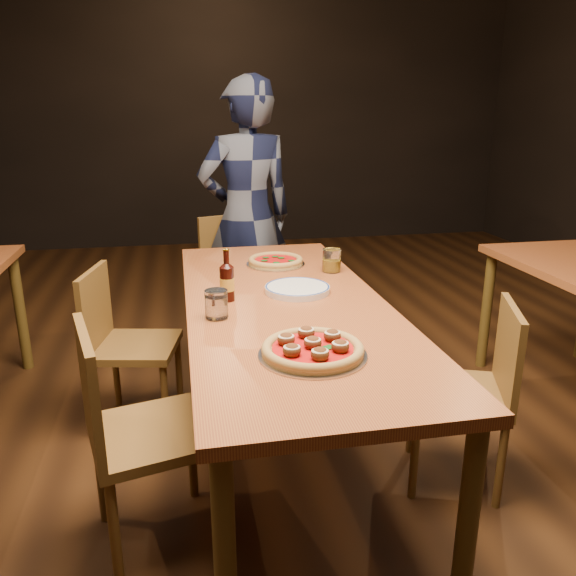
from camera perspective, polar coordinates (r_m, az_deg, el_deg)
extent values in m
plane|color=black|center=(2.62, -0.22, -17.06)|extent=(9.00, 9.00, 0.00)
plane|color=black|center=(6.64, -7.92, 17.34)|extent=(7.00, 0.00, 7.00)
cube|color=maroon|center=(2.29, -0.24, -1.79)|extent=(0.80, 2.00, 0.04)
cylinder|color=#544018|center=(1.63, -6.39, -26.29)|extent=(0.06, 0.06, 0.71)
cylinder|color=#544018|center=(3.26, -9.24, -3.06)|extent=(0.06, 0.06, 0.71)
cylinder|color=#544018|center=(1.79, 17.71, -22.43)|extent=(0.06, 0.06, 0.71)
cylinder|color=#544018|center=(3.35, 2.47, -2.32)|extent=(0.06, 0.06, 0.71)
cylinder|color=#544018|center=(3.67, -25.54, -2.26)|extent=(0.06, 0.06, 0.71)
cylinder|color=#544018|center=(3.55, 19.51, -2.19)|extent=(0.06, 0.06, 0.71)
cylinder|color=#B7B7BF|center=(1.78, 2.51, -6.79)|extent=(0.34, 0.34, 0.01)
cylinder|color=tan|center=(1.77, 2.52, -6.44)|extent=(0.32, 0.32, 0.02)
torus|color=tan|center=(1.77, 2.52, -6.17)|extent=(0.32, 0.32, 0.03)
cylinder|color=#981108|center=(1.77, 2.52, -6.11)|extent=(0.26, 0.26, 0.00)
cylinder|color=#B7B7BF|center=(2.83, -1.27, 2.45)|extent=(0.29, 0.29, 0.01)
cylinder|color=tan|center=(2.83, -1.27, 2.68)|extent=(0.27, 0.27, 0.02)
torus|color=tan|center=(2.83, -1.27, 2.85)|extent=(0.28, 0.28, 0.03)
cylinder|color=#981108|center=(2.82, -1.27, 2.89)|extent=(0.21, 0.21, 0.00)
cylinder|color=white|center=(2.39, 0.96, -0.12)|extent=(0.28, 0.28, 0.03)
cylinder|color=black|center=(2.28, -6.20, 0.40)|extent=(0.06, 0.06, 0.14)
cylinder|color=black|center=(2.25, -6.29, 2.96)|extent=(0.02, 0.02, 0.07)
cylinder|color=gold|center=(2.28, -6.20, 0.40)|extent=(0.06, 0.06, 0.05)
cylinder|color=white|center=(2.09, -7.28, -1.64)|extent=(0.09, 0.09, 0.11)
cylinder|color=#AE7C13|center=(2.70, 4.46, 2.81)|extent=(0.09, 0.09, 0.11)
imported|color=black|center=(3.57, -4.19, 7.13)|extent=(0.69, 0.53, 1.70)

